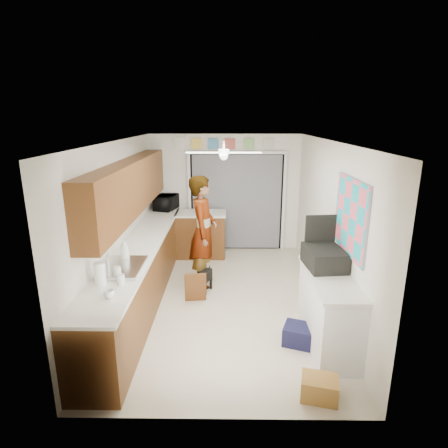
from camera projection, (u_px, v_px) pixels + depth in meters
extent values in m
plane|color=beige|center=(224.00, 299.00, 6.05)|extent=(5.00, 5.00, 0.00)
plane|color=white|center=(224.00, 141.00, 5.36)|extent=(5.00, 5.00, 0.00)
plane|color=white|center=(225.00, 193.00, 8.11)|extent=(3.20, 0.00, 3.20)
plane|color=white|center=(220.00, 303.00, 3.30)|extent=(3.20, 0.00, 3.20)
plane|color=white|center=(119.00, 225.00, 5.72)|extent=(0.00, 5.00, 5.00)
plane|color=white|center=(329.00, 225.00, 5.68)|extent=(0.00, 5.00, 5.00)
cube|color=brown|center=(142.00, 273.00, 5.94)|extent=(0.60, 4.80, 0.90)
cube|color=white|center=(141.00, 245.00, 5.81)|extent=(0.62, 4.80, 0.04)
cube|color=brown|center=(131.00, 187.00, 5.76)|extent=(0.32, 4.00, 0.80)
cube|color=silver|center=(123.00, 268.00, 4.84)|extent=(0.50, 0.76, 0.06)
cylinder|color=silver|center=(108.00, 261.00, 4.81)|extent=(0.03, 0.03, 0.22)
cube|color=brown|center=(201.00, 235.00, 7.85)|extent=(1.00, 0.60, 0.90)
cube|color=white|center=(201.00, 213.00, 7.72)|extent=(1.04, 0.64, 0.04)
cube|color=black|center=(237.00, 202.00, 8.13)|extent=(2.00, 0.06, 2.10)
cube|color=gray|center=(237.00, 203.00, 8.09)|extent=(1.90, 0.03, 2.05)
cube|color=white|center=(190.00, 203.00, 8.11)|extent=(0.06, 0.04, 2.10)
cube|color=white|center=(284.00, 203.00, 8.09)|extent=(0.06, 0.04, 2.10)
cube|color=white|center=(237.00, 153.00, 7.81)|extent=(2.10, 0.04, 0.06)
cube|color=#F5D251|center=(196.00, 144.00, 7.80)|extent=(0.22, 0.02, 0.22)
cube|color=#498FC2|center=(213.00, 144.00, 7.79)|extent=(0.22, 0.02, 0.22)
cube|color=#BD5347|center=(230.00, 144.00, 7.79)|extent=(0.22, 0.02, 0.22)
cube|color=#87C16E|center=(249.00, 144.00, 7.78)|extent=(0.22, 0.02, 0.22)
cube|color=beige|center=(268.00, 144.00, 7.78)|extent=(0.22, 0.02, 0.22)
cube|color=silver|center=(180.00, 144.00, 7.80)|extent=(0.22, 0.02, 0.26)
cube|color=white|center=(328.00, 312.00, 4.75)|extent=(0.50, 1.40, 0.90)
cube|color=white|center=(331.00, 278.00, 4.62)|extent=(0.54, 1.44, 0.04)
cube|color=#FB5C74|center=(350.00, 217.00, 4.61)|extent=(0.03, 1.15, 0.95)
cube|color=white|center=(224.00, 153.00, 5.60)|extent=(1.14, 1.14, 0.24)
imported|color=black|center=(166.00, 202.00, 7.92)|extent=(0.51, 0.64, 0.31)
imported|color=silver|center=(125.00, 250.00, 5.09)|extent=(0.15, 0.15, 0.31)
imported|color=white|center=(109.00, 294.00, 4.05)|extent=(0.13, 0.13, 0.09)
cylinder|color=silver|center=(121.00, 279.00, 4.38)|extent=(0.11, 0.11, 0.12)
cylinder|color=silver|center=(117.00, 272.00, 4.58)|extent=(0.11, 0.11, 0.14)
cylinder|color=white|center=(100.00, 274.00, 4.34)|extent=(0.16, 0.16, 0.28)
cube|color=black|center=(324.00, 258.00, 4.87)|extent=(0.51, 0.65, 0.26)
cube|color=yellow|center=(323.00, 266.00, 4.90)|extent=(0.50, 0.62, 0.02)
cube|color=black|center=(320.00, 233.00, 5.08)|extent=(0.42, 0.07, 0.50)
cube|color=#AF8337|center=(319.00, 388.00, 3.89)|extent=(0.43, 0.36, 0.24)
cube|color=black|center=(300.00, 335.00, 4.83)|extent=(0.49, 0.45, 0.25)
cube|color=brown|center=(195.00, 287.00, 5.88)|extent=(0.35, 0.17, 0.51)
imported|color=white|center=(203.00, 232.00, 6.34)|extent=(0.51, 0.73, 1.92)
cube|color=black|center=(204.00, 280.00, 6.26)|extent=(0.37, 0.55, 0.40)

